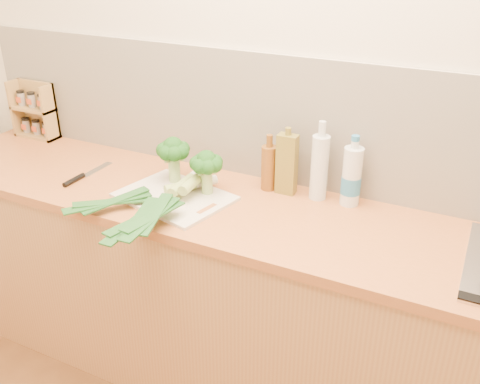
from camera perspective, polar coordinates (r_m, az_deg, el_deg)
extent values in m
plane|color=beige|center=(2.17, 6.02, 10.66)|extent=(3.50, 0.00, 3.50)
cube|color=silver|center=(2.20, 5.77, 7.34)|extent=(3.20, 0.02, 0.54)
cube|color=#AF7C48|center=(2.32, 2.30, -12.36)|extent=(3.20, 0.60, 0.86)
cube|color=#B16234|center=(2.07, 2.53, -2.64)|extent=(3.20, 0.62, 0.04)
cube|color=beige|center=(2.17, -6.99, -0.51)|extent=(0.49, 0.41, 0.01)
cylinder|color=#96B96B|center=(2.27, -7.01, 2.35)|extent=(0.05, 0.05, 0.10)
sphere|color=#11380F|center=(2.23, -7.16, 4.79)|extent=(0.09, 0.09, 0.09)
sphere|color=#11380F|center=(2.22, -6.28, 4.28)|extent=(0.06, 0.06, 0.06)
sphere|color=#11380F|center=(2.25, -6.19, 4.62)|extent=(0.06, 0.06, 0.06)
sphere|color=#11380F|center=(2.27, -6.80, 4.81)|extent=(0.06, 0.06, 0.06)
sphere|color=#11380F|center=(2.27, -7.67, 4.74)|extent=(0.06, 0.06, 0.06)
sphere|color=#11380F|center=(2.24, -8.14, 4.44)|extent=(0.06, 0.06, 0.06)
sphere|color=#11380F|center=(2.21, -7.87, 4.14)|extent=(0.06, 0.06, 0.06)
sphere|color=#11380F|center=(2.20, -7.03, 4.07)|extent=(0.06, 0.06, 0.06)
cylinder|color=#96B96B|center=(2.16, -3.54, 1.02)|extent=(0.04, 0.04, 0.09)
sphere|color=#11380F|center=(2.12, -3.61, 3.39)|extent=(0.08, 0.08, 0.08)
sphere|color=#11380F|center=(2.11, -2.71, 2.88)|extent=(0.06, 0.06, 0.06)
sphere|color=#11380F|center=(2.14, -2.66, 3.23)|extent=(0.06, 0.06, 0.06)
sphere|color=#11380F|center=(2.16, -3.32, 3.45)|extent=(0.06, 0.06, 0.06)
sphere|color=#11380F|center=(2.15, -4.18, 3.37)|extent=(0.06, 0.06, 0.06)
sphere|color=#11380F|center=(2.13, -4.62, 3.05)|extent=(0.06, 0.06, 0.06)
sphere|color=#11380F|center=(2.10, -4.30, 2.73)|extent=(0.06, 0.06, 0.06)
sphere|color=#11380F|center=(2.09, -3.44, 2.65)|extent=(0.06, 0.06, 0.06)
cylinder|color=white|center=(2.22, -3.77, 1.10)|extent=(0.09, 0.11, 0.04)
cylinder|color=#96AF57|center=(2.18, -6.41, 0.52)|extent=(0.11, 0.13, 0.04)
cube|color=#1A4B1D|center=(2.11, -13.41, -1.03)|extent=(0.25, 0.24, 0.02)
cube|color=#1A4B1D|center=(2.11, -13.93, -1.10)|extent=(0.24, 0.30, 0.01)
cube|color=#1A4B1D|center=(2.11, -13.16, -0.88)|extent=(0.16, 0.27, 0.02)
cylinder|color=white|center=(2.26, -4.48, 2.07)|extent=(0.04, 0.13, 0.04)
cylinder|color=#96AF57|center=(2.16, -6.22, 0.70)|extent=(0.05, 0.16, 0.04)
cube|color=#1A4B1D|center=(1.93, -10.82, -2.92)|extent=(0.09, 0.30, 0.02)
cube|color=#1A4B1D|center=(1.92, -11.16, -3.13)|extent=(0.06, 0.34, 0.01)
cube|color=#1A4B1D|center=(1.94, -10.66, -2.68)|extent=(0.11, 0.28, 0.02)
cylinder|color=white|center=(2.20, -4.08, 1.89)|extent=(0.05, 0.10, 0.04)
cylinder|color=#96AF57|center=(2.12, -5.38, 0.77)|extent=(0.05, 0.13, 0.04)
cube|color=#1A4B1D|center=(1.91, -9.19, -2.54)|extent=(0.08, 0.30, 0.02)
cube|color=#1A4B1D|center=(1.89, -9.51, -2.76)|extent=(0.07, 0.34, 0.01)
cube|color=#1A4B1D|center=(1.91, -9.05, -2.30)|extent=(0.11, 0.28, 0.02)
cube|color=silver|center=(2.50, -14.98, 2.35)|extent=(0.04, 0.18, 0.00)
cylinder|color=black|center=(2.40, -17.29, 1.24)|extent=(0.02, 0.12, 0.02)
cube|color=tan|center=(2.97, -20.64, 8.36)|extent=(0.24, 0.01, 0.29)
cube|color=tan|center=(2.99, -20.73, 5.68)|extent=(0.24, 0.10, 0.01)
cube|color=tan|center=(2.95, -21.19, 8.31)|extent=(0.24, 0.10, 0.01)
cube|color=tan|center=(3.03, -22.65, 8.34)|extent=(0.01, 0.10, 0.29)
cube|color=tan|center=(2.87, -19.58, 7.91)|extent=(0.01, 0.10, 0.29)
cylinder|color=gray|center=(3.03, -21.81, 6.56)|extent=(0.04, 0.04, 0.07)
cylinder|color=gray|center=(2.98, -20.86, 6.40)|extent=(0.04, 0.04, 0.07)
cylinder|color=gray|center=(2.93, -19.87, 6.23)|extent=(0.04, 0.04, 0.07)
cylinder|color=gray|center=(2.99, -22.28, 9.18)|extent=(0.04, 0.04, 0.07)
cylinder|color=gray|center=(2.94, -21.32, 9.06)|extent=(0.04, 0.04, 0.07)
cylinder|color=gray|center=(2.89, -20.32, 8.94)|extent=(0.04, 0.04, 0.07)
cube|color=olive|center=(2.16, 5.01, 2.95)|extent=(0.08, 0.05, 0.25)
cylinder|color=olive|center=(2.11, 5.16, 6.46)|extent=(0.02, 0.02, 0.03)
cylinder|color=silver|center=(2.13, 8.47, 2.58)|extent=(0.07, 0.07, 0.26)
cylinder|color=silver|center=(2.07, 8.76, 6.67)|extent=(0.03, 0.03, 0.06)
cylinder|color=brown|center=(2.20, 3.09, 2.58)|extent=(0.06, 0.06, 0.19)
cylinder|color=brown|center=(2.16, 3.17, 5.47)|extent=(0.03, 0.03, 0.05)
cylinder|color=silver|center=(2.11, 11.82, 1.62)|extent=(0.08, 0.08, 0.24)
cylinder|color=silver|center=(2.06, 12.16, 4.98)|extent=(0.03, 0.03, 0.03)
cylinder|color=teal|center=(2.13, 11.73, 0.76)|extent=(0.08, 0.08, 0.07)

